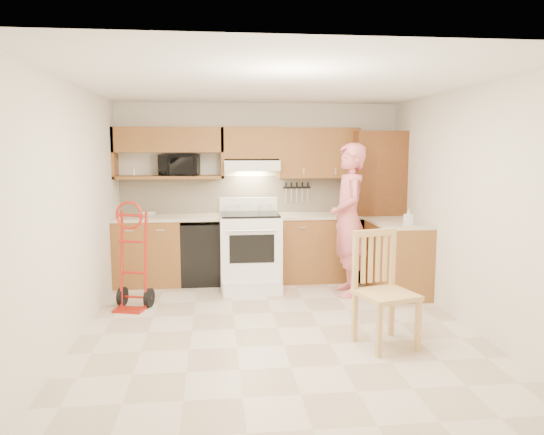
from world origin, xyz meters
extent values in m
cube|color=beige|center=(0.00, 0.00, -0.01)|extent=(4.00, 4.50, 0.02)
cube|color=white|center=(0.00, 0.00, 2.51)|extent=(4.00, 4.50, 0.02)
cube|color=beige|center=(0.00, 2.26, 1.25)|extent=(4.00, 0.02, 2.50)
cube|color=beige|center=(0.00, -2.26, 1.25)|extent=(4.00, 0.02, 2.50)
cube|color=beige|center=(-2.01, 0.00, 1.25)|extent=(0.02, 4.50, 2.50)
cube|color=beige|center=(2.01, 0.00, 1.25)|extent=(0.02, 4.50, 2.50)
cube|color=beige|center=(0.00, 2.23, 1.20)|extent=(3.92, 0.03, 0.55)
cube|color=brown|center=(-1.55, 1.95, 0.45)|extent=(0.90, 0.60, 0.90)
cube|color=black|center=(-0.80, 1.95, 0.42)|extent=(0.60, 0.60, 0.85)
cube|color=brown|center=(0.83, 1.95, 0.45)|extent=(1.14, 0.60, 0.90)
cube|color=beige|center=(-1.25, 1.95, 0.92)|extent=(1.50, 0.63, 0.04)
cube|color=beige|center=(0.83, 1.95, 0.92)|extent=(1.14, 0.63, 0.04)
cube|color=brown|center=(1.70, 1.15, 0.45)|extent=(0.60, 1.00, 0.90)
cube|color=beige|center=(1.70, 1.15, 0.92)|extent=(0.63, 1.00, 0.04)
cube|color=brown|center=(1.65, 1.95, 1.05)|extent=(0.70, 0.60, 2.10)
cube|color=brown|center=(-1.25, 2.08, 1.98)|extent=(1.50, 0.33, 0.34)
cube|color=brown|center=(-1.25, 2.08, 1.47)|extent=(1.50, 0.33, 0.04)
cube|color=brown|center=(-0.12, 2.08, 1.94)|extent=(0.76, 0.33, 0.44)
cube|color=brown|center=(0.83, 2.08, 1.80)|extent=(1.14, 0.33, 0.70)
cube|color=white|center=(-0.12, 2.02, 1.63)|extent=(0.76, 0.46, 0.14)
imported|color=black|center=(-1.11, 2.08, 1.64)|extent=(0.57, 0.42, 0.29)
imported|color=#D0656C|center=(1.05, 1.16, 0.97)|extent=(0.50, 0.73, 1.93)
imported|color=white|center=(1.70, 0.81, 1.04)|extent=(0.10, 0.10, 0.20)
imported|color=white|center=(-1.54, 1.95, 0.97)|extent=(0.24, 0.24, 0.05)
camera|label=1|loc=(-0.63, -5.20, 1.88)|focal=34.26mm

